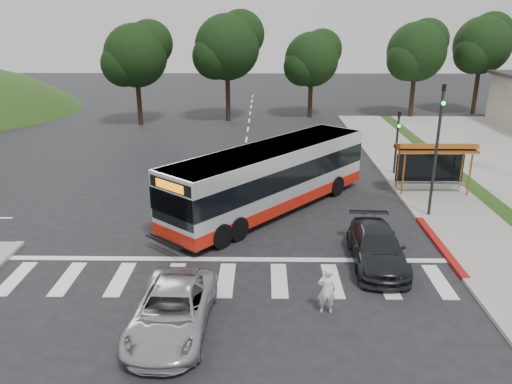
{
  "coord_description": "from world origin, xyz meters",
  "views": [
    {
      "loc": [
        1.37,
        -21.62,
        9.31
      ],
      "look_at": [
        1.05,
        0.5,
        1.6
      ],
      "focal_mm": 35.0,
      "sensor_mm": 36.0,
      "label": 1
    }
  ],
  "objects_px": {
    "pedestrian": "(327,290)",
    "dark_sedan": "(377,248)",
    "silver_suv_south": "(172,311)",
    "transit_bus": "(271,179)"
  },
  "relations": [
    {
      "from": "transit_bus",
      "to": "silver_suv_south",
      "type": "distance_m",
      "value": 11.05
    },
    {
      "from": "pedestrian",
      "to": "dark_sedan",
      "type": "bearing_deg",
      "value": -124.03
    },
    {
      "from": "dark_sedan",
      "to": "silver_suv_south",
      "type": "relative_size",
      "value": 0.98
    },
    {
      "from": "silver_suv_south",
      "to": "pedestrian",
      "type": "bearing_deg",
      "value": 14.6
    },
    {
      "from": "dark_sedan",
      "to": "silver_suv_south",
      "type": "distance_m",
      "value": 8.69
    },
    {
      "from": "transit_bus",
      "to": "silver_suv_south",
      "type": "bearing_deg",
      "value": -66.36
    },
    {
      "from": "pedestrian",
      "to": "silver_suv_south",
      "type": "distance_m",
      "value": 5.06
    },
    {
      "from": "transit_bus",
      "to": "silver_suv_south",
      "type": "height_order",
      "value": "transit_bus"
    },
    {
      "from": "pedestrian",
      "to": "silver_suv_south",
      "type": "xyz_separation_m",
      "value": [
        -4.94,
        -1.09,
        -0.14
      ]
    },
    {
      "from": "dark_sedan",
      "to": "pedestrian",
      "type": "bearing_deg",
      "value": -122.27
    }
  ]
}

